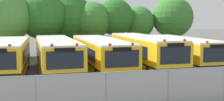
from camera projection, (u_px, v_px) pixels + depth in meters
name	position (u px, v px, depth m)	size (l,w,h in m)	color
ground_plane	(101.00, 72.00, 22.09)	(160.00, 160.00, 0.00)	#595651
school_bus_0	(7.00, 56.00, 20.27)	(2.82, 9.80, 2.64)	yellow
school_bus_1	(56.00, 55.00, 21.25)	(2.82, 11.32, 2.65)	yellow
school_bus_2	(100.00, 54.00, 21.94)	(2.71, 11.39, 2.62)	yellow
school_bus_3	(143.00, 52.00, 22.52)	(2.46, 10.97, 2.80)	yellow
school_bus_4	(181.00, 51.00, 23.65)	(2.61, 10.31, 2.59)	yellow
tree_1	(6.00, 16.00, 28.49)	(5.10, 5.10, 6.76)	#4C3823
tree_2	(41.00, 15.00, 30.18)	(4.93, 4.93, 6.79)	#4C3823
tree_3	(70.00, 18.00, 32.29)	(5.20, 5.20, 6.70)	#4C3823
tree_4	(94.00, 19.00, 31.99)	(4.04, 4.04, 5.84)	#4C3823
tree_5	(115.00, 16.00, 32.74)	(4.12, 4.12, 6.25)	#4C3823
tree_6	(138.00, 22.00, 34.12)	(3.75, 3.75, 5.47)	#4C3823
tree_7	(172.00, 17.00, 34.45)	(4.82, 4.82, 6.58)	#4C3823
chainlink_fence	(138.00, 89.00, 12.99)	(20.49, 0.07, 1.72)	#9EA0A3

